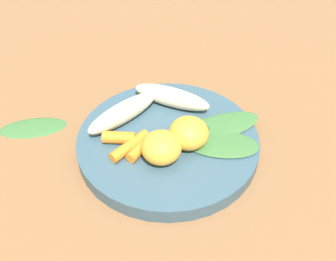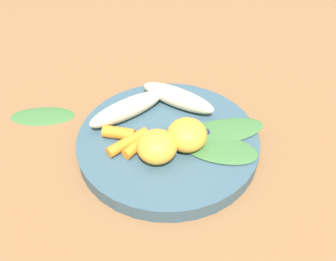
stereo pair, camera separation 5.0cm
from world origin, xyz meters
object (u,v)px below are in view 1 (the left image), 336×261
object	(u,v)px
kale_leaf_stray	(33,127)
banana_peeled_right	(171,97)
banana_peeled_left	(123,112)
bowl	(168,141)
orange_segment_near	(189,133)

from	to	relation	value
kale_leaf_stray	banana_peeled_right	bearing A→B (deg)	178.55
banana_peeled_right	kale_leaf_stray	distance (m)	0.22
banana_peeled_left	banana_peeled_right	size ratio (longest dim) A/B	1.00
banana_peeled_left	bowl	bearing A→B (deg)	108.38
banana_peeled_right	kale_leaf_stray	world-z (taller)	banana_peeled_right
orange_segment_near	kale_leaf_stray	bearing A→B (deg)	-36.95
banana_peeled_right	bowl	bearing A→B (deg)	109.93
kale_leaf_stray	banana_peeled_left	bearing A→B (deg)	167.57
banana_peeled_right	banana_peeled_left	bearing A→B (deg)	51.93
bowl	banana_peeled_left	size ratio (longest dim) A/B	2.08
banana_peeled_left	kale_leaf_stray	bearing A→B (deg)	-47.70
banana_peeled_left	orange_segment_near	size ratio (longest dim) A/B	2.28
banana_peeled_right	kale_leaf_stray	size ratio (longest dim) A/B	1.22
banana_peeled_left	banana_peeled_right	xyz separation A→B (m)	(-0.08, -0.01, 0.00)
orange_segment_near	banana_peeled_left	bearing A→B (deg)	-51.34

